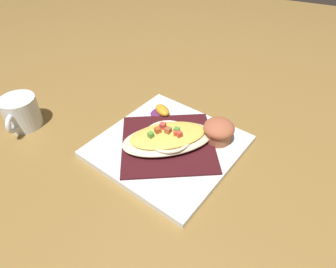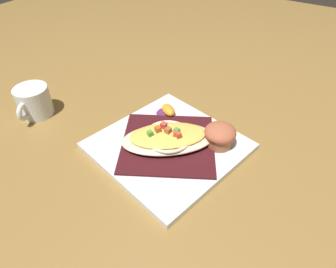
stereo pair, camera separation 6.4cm
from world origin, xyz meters
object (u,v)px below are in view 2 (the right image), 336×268
at_px(gratin_dish, 168,137).
at_px(coffee_mug, 34,103).
at_px(orange_garnish, 167,111).
at_px(muffin, 220,135).
at_px(square_plate, 168,146).

bearing_deg(gratin_dish, coffee_mug, -168.95).
bearing_deg(coffee_mug, orange_garnish, 29.19).
distance_m(gratin_dish, muffin, 0.12).
distance_m(square_plate, coffee_mug, 0.38).
height_order(square_plate, coffee_mug, coffee_mug).
distance_m(square_plate, muffin, 0.12).
bearing_deg(square_plate, coffee_mug, -168.95).
height_order(muffin, orange_garnish, muffin).
relative_size(square_plate, coffee_mug, 2.66).
height_order(gratin_dish, coffee_mug, coffee_mug).
bearing_deg(muffin, orange_garnish, 167.23).
bearing_deg(muffin, coffee_mug, -164.08).
xyz_separation_m(orange_garnish, coffee_mug, (-0.30, -0.17, 0.01)).
distance_m(square_plate, orange_garnish, 0.12).
height_order(square_plate, orange_garnish, orange_garnish).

